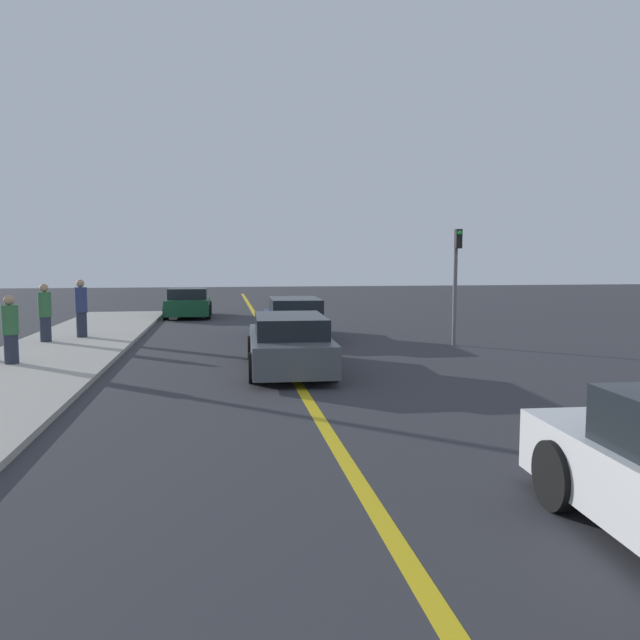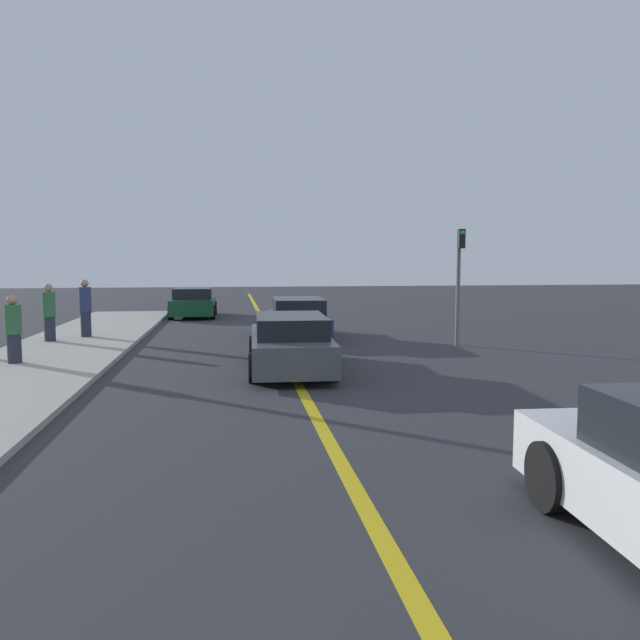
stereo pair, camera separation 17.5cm
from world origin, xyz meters
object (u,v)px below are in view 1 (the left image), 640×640
Objects in this scene: pedestrian_mid_group at (45,313)px; pedestrian_far_standing at (81,308)px; car_ahead_center at (289,343)px; traffic_light at (456,273)px; pedestrian_near_curb at (10,330)px; car_parked_left_lot at (188,303)px; car_far_distant at (294,319)px.

pedestrian_mid_group is 1.26m from pedestrian_far_standing.
car_ahead_center is 2.60× the size of pedestrian_far_standing.
pedestrian_mid_group is 0.95× the size of pedestrian_far_standing.
pedestrian_far_standing is (0.81, 0.97, 0.05)m from pedestrian_mid_group.
pedestrian_far_standing reaches higher than pedestrian_mid_group.
pedestrian_near_curb is at bearing -169.87° from traffic_light.
car_parked_left_lot is 9.35m from pedestrian_mid_group.
pedestrian_far_standing is (-5.80, 6.22, 0.39)m from car_ahead_center.
car_parked_left_lot is (-3.74, 8.04, -0.01)m from car_far_distant.
pedestrian_far_standing is at bearing 50.17° from pedestrian_mid_group.
car_parked_left_lot reaches higher than car_ahead_center.
pedestrian_mid_group is 0.50× the size of traffic_light.
pedestrian_mid_group reaches higher than car_far_distant.
traffic_light is at bearing -14.76° from pedestrian_far_standing.
pedestrian_near_curb is 11.78m from traffic_light.
pedestrian_far_standing is at bearing 177.68° from car_far_distant.
pedestrian_far_standing is (-6.60, 0.41, 0.38)m from car_far_distant.
pedestrian_mid_group is 12.05m from traffic_light.
car_ahead_center is 2.91× the size of pedestrian_near_curb.
traffic_light is at bearing 10.13° from pedestrian_near_curb.
traffic_light is (11.54, 2.06, 1.21)m from pedestrian_near_curb.
pedestrian_far_standing is at bearing 165.24° from traffic_light.
pedestrian_far_standing is at bearing 84.15° from pedestrian_near_curb.
car_far_distant is 1.30× the size of traffic_light.
car_ahead_center is 5.86m from car_far_distant.
pedestrian_near_curb is at bearing -85.70° from pedestrian_mid_group.
traffic_light is at bearing -9.29° from pedestrian_mid_group.
car_parked_left_lot is (-2.95, 13.84, 0.00)m from car_ahead_center.
car_far_distant is at bearing 32.68° from pedestrian_near_curb.
car_parked_left_lot is at bearing 127.79° from traffic_light.
pedestrian_near_curb reaches higher than car_parked_left_lot.
car_parked_left_lot is at bearing 75.03° from pedestrian_near_curb.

